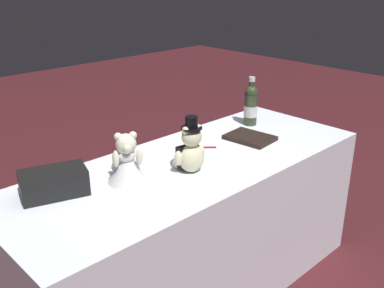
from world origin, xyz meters
The scene contains 8 objects.
ground_plane centered at (0.00, 0.00, 0.00)m, with size 12.00×12.00×0.00m, color #47191E.
reception_table centered at (0.00, 0.00, 0.40)m, with size 2.01×0.75×0.80m, color white.
teddy_bear_groom centered at (-0.07, -0.07, 0.90)m, with size 0.17×0.15×0.28m.
teddy_bear_bride centered at (-0.36, 0.06, 0.90)m, with size 0.22×0.24×0.24m.
champagne_bottle centered at (0.67, 0.17, 0.92)m, with size 0.08×0.08×0.30m.
signing_pen centered at (0.18, 0.09, 0.80)m, with size 0.10×0.09×0.01m.
gift_case_black centered at (-0.67, 0.16, 0.85)m, with size 0.31×0.23×0.12m.
guestbook centered at (0.46, 0.00, 0.81)m, with size 0.20×0.26×0.02m, color black.
Camera 1 is at (-1.44, -1.51, 1.73)m, focal length 41.87 mm.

